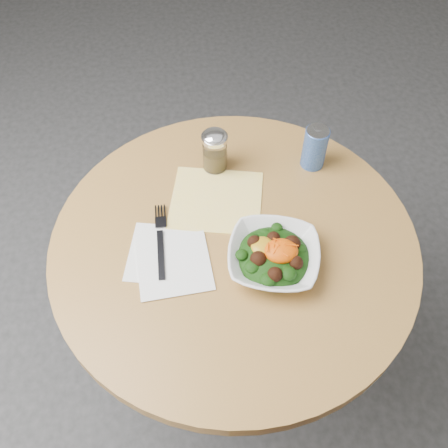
% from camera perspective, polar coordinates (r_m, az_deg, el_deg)
% --- Properties ---
extents(ground, '(6.00, 6.00, 0.00)m').
position_cam_1_polar(ground, '(1.88, 0.78, -15.03)').
color(ground, '#2B2B2D').
rests_on(ground, ground).
extents(table, '(0.90, 0.90, 0.75)m').
position_cam_1_polar(table, '(1.39, 1.02, -6.41)').
color(table, black).
rests_on(table, ground).
extents(cloth_napkin, '(0.27, 0.25, 0.00)m').
position_cam_1_polar(cloth_napkin, '(1.29, -0.88, 2.78)').
color(cloth_napkin, yellow).
rests_on(cloth_napkin, table).
extents(paper_napkins, '(0.21, 0.23, 0.00)m').
position_cam_1_polar(paper_napkins, '(1.19, -6.28, -3.99)').
color(paper_napkins, white).
rests_on(paper_napkins, table).
extents(salad_bowl, '(0.25, 0.25, 0.08)m').
position_cam_1_polar(salad_bowl, '(1.16, 5.69, -3.66)').
color(salad_bowl, white).
rests_on(salad_bowl, table).
extents(fork, '(0.03, 0.22, 0.00)m').
position_cam_1_polar(fork, '(1.22, -7.25, -1.59)').
color(fork, black).
rests_on(fork, table).
extents(spice_shaker, '(0.07, 0.07, 0.12)m').
position_cam_1_polar(spice_shaker, '(1.33, -1.06, 8.39)').
color(spice_shaker, silver).
rests_on(spice_shaker, table).
extents(beverage_can, '(0.06, 0.06, 0.12)m').
position_cam_1_polar(beverage_can, '(1.36, 10.33, 8.60)').
color(beverage_can, navy).
rests_on(beverage_can, table).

